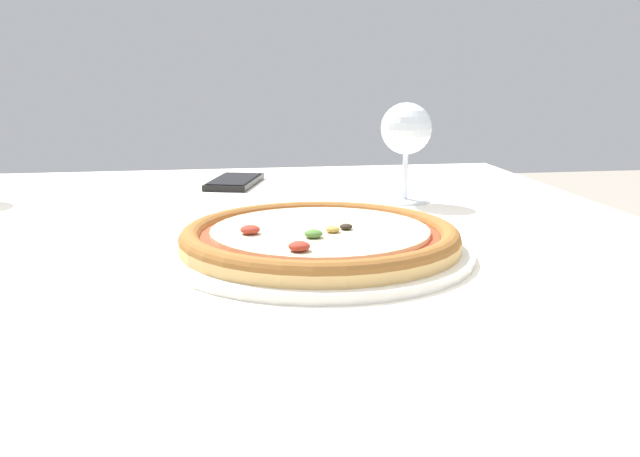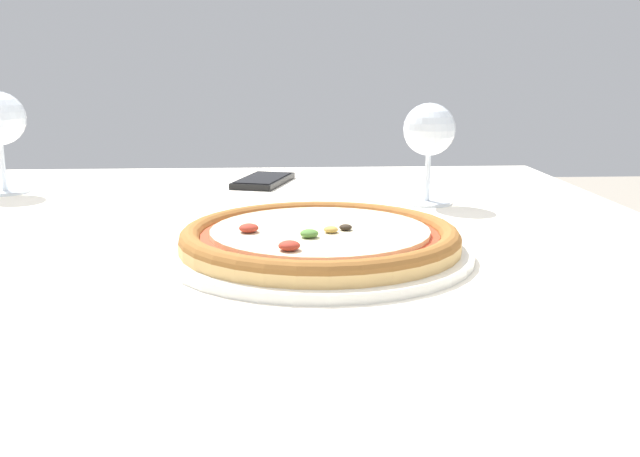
# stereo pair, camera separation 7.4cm
# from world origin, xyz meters

# --- Properties ---
(dining_table) EXTENTS (1.29, 1.19, 0.73)m
(dining_table) POSITION_xyz_m (0.00, 0.00, 0.65)
(dining_table) COLOR #997047
(dining_table) RESTS_ON ground_plane
(pizza_plate) EXTENTS (0.32, 0.32, 0.04)m
(pizza_plate) POSITION_xyz_m (0.20, -0.07, 0.74)
(pizza_plate) COLOR white
(pizza_plate) RESTS_ON dining_table
(wine_glass_far_right) EXTENTS (0.07, 0.07, 0.14)m
(wine_glass_far_right) POSITION_xyz_m (0.37, 0.22, 0.83)
(wine_glass_far_right) COLOR silver
(wine_glass_far_right) RESTS_ON dining_table
(cell_phone) EXTENTS (0.11, 0.16, 0.01)m
(cell_phone) POSITION_xyz_m (0.13, 0.40, 0.73)
(cell_phone) COLOR black
(cell_phone) RESTS_ON dining_table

